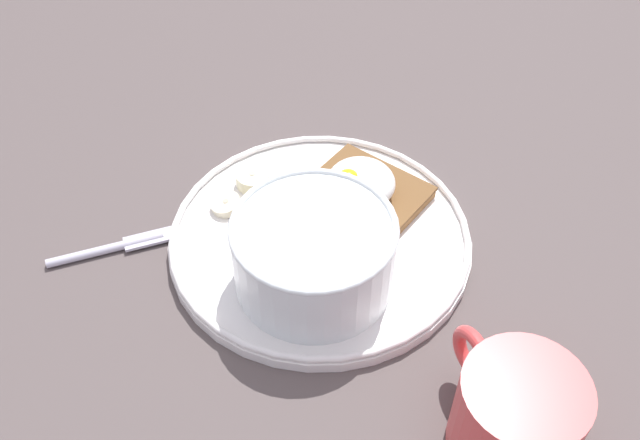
% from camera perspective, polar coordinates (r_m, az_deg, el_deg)
% --- Properties ---
extents(ground_plane, '(1.20, 1.20, 0.02)m').
position_cam_1_polar(ground_plane, '(0.65, -0.00, -2.45)').
color(ground_plane, '#524745').
rests_on(ground_plane, ground).
extents(plate, '(0.27, 0.27, 0.02)m').
position_cam_1_polar(plate, '(0.63, -0.00, -1.38)').
color(plate, white).
rests_on(plate, ground_plane).
extents(oatmeal_bowl, '(0.13, 0.13, 0.07)m').
position_cam_1_polar(oatmeal_bowl, '(0.57, -0.49, -2.70)').
color(oatmeal_bowl, white).
rests_on(oatmeal_bowl, plate).
extents(toast_slice, '(0.13, 0.13, 0.01)m').
position_cam_1_polar(toast_slice, '(0.65, 3.23, 1.72)').
color(toast_slice, brown).
rests_on(toast_slice, plate).
extents(poached_egg, '(0.06, 0.08, 0.03)m').
position_cam_1_polar(poached_egg, '(0.64, 3.20, 3.01)').
color(poached_egg, white).
rests_on(poached_egg, toast_slice).
extents(banana_slice_front, '(0.03, 0.03, 0.01)m').
position_cam_1_polar(banana_slice_front, '(0.66, -3.91, 1.89)').
color(banana_slice_front, beige).
rests_on(banana_slice_front, plate).
extents(banana_slice_left, '(0.03, 0.03, 0.01)m').
position_cam_1_polar(banana_slice_left, '(0.66, -7.52, 1.25)').
color(banana_slice_left, beige).
rests_on(banana_slice_left, plate).
extents(banana_slice_back, '(0.03, 0.03, 0.01)m').
position_cam_1_polar(banana_slice_back, '(0.64, -5.45, 0.36)').
color(banana_slice_back, beige).
rests_on(banana_slice_back, plate).
extents(banana_slice_right, '(0.04, 0.04, 0.01)m').
position_cam_1_polar(banana_slice_right, '(0.68, -5.42, 3.29)').
color(banana_slice_right, '#EFE8BF').
rests_on(banana_slice_right, plate).
extents(coffee_mug, '(0.12, 0.09, 0.08)m').
position_cam_1_polar(coffee_mug, '(0.51, 15.36, -14.74)').
color(coffee_mug, '#DD4745').
rests_on(coffee_mug, ground_plane).
extents(knife, '(0.04, 0.14, 0.01)m').
position_cam_1_polar(knife, '(0.65, -15.29, -1.91)').
color(knife, silver).
rests_on(knife, ground_plane).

